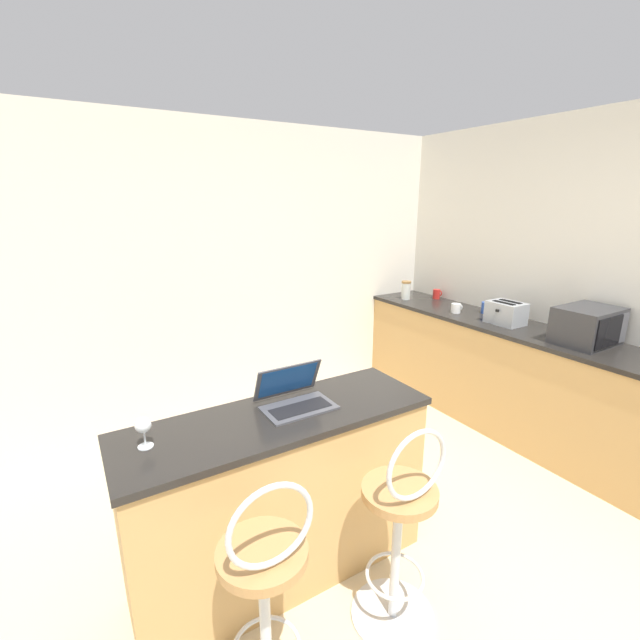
{
  "coord_description": "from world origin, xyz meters",
  "views": [
    {
      "loc": [
        -1.22,
        -0.96,
        1.95
      ],
      "look_at": [
        0.46,
        1.82,
        1.03
      ],
      "focal_mm": 24.0,
      "sensor_mm": 36.0,
      "label": 1
    }
  ],
  "objects_px": {
    "laptop": "(294,395)",
    "toaster": "(506,313)",
    "bar_stool_far": "(400,532)",
    "storage_jar": "(406,290)",
    "wine_glass_short": "(143,427)",
    "mug_blue": "(486,308)",
    "mug_red": "(437,294)",
    "microwave": "(588,326)",
    "mug_white": "(456,308)",
    "bar_stool_near": "(266,601)"
  },
  "relations": [
    {
      "from": "laptop",
      "to": "toaster",
      "type": "distance_m",
      "value": 2.27
    },
    {
      "from": "bar_stool_far",
      "to": "toaster",
      "type": "height_order",
      "value": "toaster"
    },
    {
      "from": "storage_jar",
      "to": "wine_glass_short",
      "type": "bearing_deg",
      "value": -151.57
    },
    {
      "from": "toaster",
      "to": "bar_stool_far",
      "type": "bearing_deg",
      "value": -153.76
    },
    {
      "from": "mug_blue",
      "to": "wine_glass_short",
      "type": "bearing_deg",
      "value": -166.79
    },
    {
      "from": "mug_blue",
      "to": "toaster",
      "type": "bearing_deg",
      "value": -116.02
    },
    {
      "from": "bar_stool_far",
      "to": "mug_blue",
      "type": "height_order",
      "value": "bar_stool_far"
    },
    {
      "from": "mug_red",
      "to": "microwave",
      "type": "bearing_deg",
      "value": -95.95
    },
    {
      "from": "wine_glass_short",
      "to": "mug_blue",
      "type": "bearing_deg",
      "value": 13.21
    },
    {
      "from": "storage_jar",
      "to": "laptop",
      "type": "bearing_deg",
      "value": -144.4
    },
    {
      "from": "microwave",
      "to": "mug_white",
      "type": "relative_size",
      "value": 4.34
    },
    {
      "from": "laptop",
      "to": "storage_jar",
      "type": "distance_m",
      "value": 2.64
    },
    {
      "from": "storage_jar",
      "to": "wine_glass_short",
      "type": "distance_m",
      "value": 3.26
    },
    {
      "from": "mug_red",
      "to": "storage_jar",
      "type": "distance_m",
      "value": 0.34
    },
    {
      "from": "bar_stool_near",
      "to": "mug_red",
      "type": "distance_m",
      "value": 3.55
    },
    {
      "from": "mug_red",
      "to": "wine_glass_short",
      "type": "relative_size",
      "value": 0.71
    },
    {
      "from": "bar_stool_near",
      "to": "storage_jar",
      "type": "relative_size",
      "value": 5.45
    },
    {
      "from": "laptop",
      "to": "microwave",
      "type": "relative_size",
      "value": 0.79
    },
    {
      "from": "mug_red",
      "to": "bar_stool_near",
      "type": "bearing_deg",
      "value": -145.51
    },
    {
      "from": "toaster",
      "to": "storage_jar",
      "type": "height_order",
      "value": "storage_jar"
    },
    {
      "from": "toaster",
      "to": "bar_stool_near",
      "type": "bearing_deg",
      "value": -159.6
    },
    {
      "from": "mug_blue",
      "to": "bar_stool_far",
      "type": "bearing_deg",
      "value": -148.88
    },
    {
      "from": "toaster",
      "to": "wine_glass_short",
      "type": "relative_size",
      "value": 2.04
    },
    {
      "from": "bar_stool_far",
      "to": "toaster",
      "type": "bearing_deg",
      "value": 26.24
    },
    {
      "from": "microwave",
      "to": "wine_glass_short",
      "type": "xyz_separation_m",
      "value": [
        -3.01,
        0.22,
        -0.04
      ]
    },
    {
      "from": "storage_jar",
      "to": "bar_stool_far",
      "type": "bearing_deg",
      "value": -132.13
    },
    {
      "from": "laptop",
      "to": "toaster",
      "type": "height_order",
      "value": "laptop"
    },
    {
      "from": "bar_stool_far",
      "to": "wine_glass_short",
      "type": "xyz_separation_m",
      "value": [
        -0.94,
        0.58,
        0.53
      ]
    },
    {
      "from": "laptop",
      "to": "microwave",
      "type": "bearing_deg",
      "value": -6.05
    },
    {
      "from": "bar_stool_far",
      "to": "wine_glass_short",
      "type": "distance_m",
      "value": 1.22
    },
    {
      "from": "microwave",
      "to": "mug_red",
      "type": "xyz_separation_m",
      "value": [
        0.17,
        1.63,
        -0.09
      ]
    },
    {
      "from": "microwave",
      "to": "storage_jar",
      "type": "relative_size",
      "value": 2.33
    },
    {
      "from": "mug_white",
      "to": "wine_glass_short",
      "type": "height_order",
      "value": "wine_glass_short"
    },
    {
      "from": "mug_red",
      "to": "storage_jar",
      "type": "relative_size",
      "value": 0.5
    },
    {
      "from": "bar_stool_near",
      "to": "microwave",
      "type": "distance_m",
      "value": 2.81
    },
    {
      "from": "bar_stool_near",
      "to": "toaster",
      "type": "bearing_deg",
      "value": 20.4
    },
    {
      "from": "wine_glass_short",
      "to": "mug_blue",
      "type": "xyz_separation_m",
      "value": [
        3.11,
        0.73,
        -0.04
      ]
    },
    {
      "from": "laptop",
      "to": "mug_red",
      "type": "distance_m",
      "value": 2.82
    },
    {
      "from": "laptop",
      "to": "wine_glass_short",
      "type": "distance_m",
      "value": 0.73
    },
    {
      "from": "laptop",
      "to": "mug_blue",
      "type": "distance_m",
      "value": 2.49
    },
    {
      "from": "toaster",
      "to": "wine_glass_short",
      "type": "distance_m",
      "value": 2.99
    },
    {
      "from": "mug_red",
      "to": "storage_jar",
      "type": "height_order",
      "value": "storage_jar"
    },
    {
      "from": "microwave",
      "to": "wine_glass_short",
      "type": "height_order",
      "value": "microwave"
    },
    {
      "from": "mug_red",
      "to": "wine_glass_short",
      "type": "height_order",
      "value": "wine_glass_short"
    },
    {
      "from": "bar_stool_near",
      "to": "mug_white",
      "type": "bearing_deg",
      "value": 29.37
    },
    {
      "from": "laptop",
      "to": "mug_blue",
      "type": "xyz_separation_m",
      "value": [
        2.39,
        0.71,
        -0.0
      ]
    },
    {
      "from": "mug_red",
      "to": "toaster",
      "type": "bearing_deg",
      "value": -102.34
    },
    {
      "from": "laptop",
      "to": "bar_stool_near",
      "type": "bearing_deg",
      "value": -126.51
    },
    {
      "from": "laptop",
      "to": "toaster",
      "type": "xyz_separation_m",
      "value": [
        2.23,
        0.4,
        0.04
      ]
    },
    {
      "from": "toaster",
      "to": "mug_red",
      "type": "distance_m",
      "value": 1.02
    }
  ]
}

